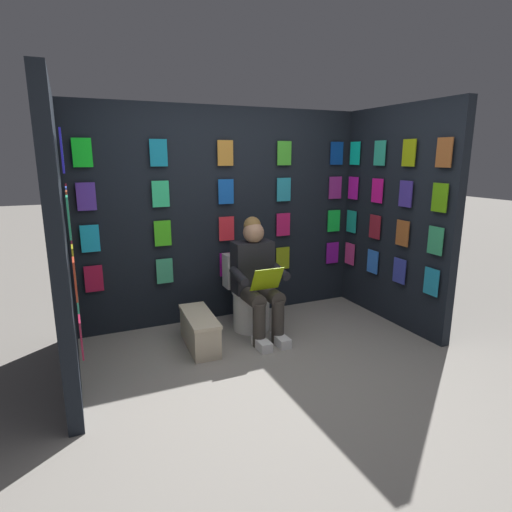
# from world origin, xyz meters

# --- Properties ---
(ground_plane) EXTENTS (30.00, 30.00, 0.00)m
(ground_plane) POSITION_xyz_m (0.00, 0.00, 0.00)
(ground_plane) COLOR gray
(display_wall_back) EXTENTS (3.26, 0.14, 2.28)m
(display_wall_back) POSITION_xyz_m (-0.00, -1.66, 1.14)
(display_wall_back) COLOR black
(display_wall_back) RESTS_ON ground
(display_wall_left) EXTENTS (0.14, 1.62, 2.28)m
(display_wall_left) POSITION_xyz_m (-1.63, -0.81, 1.14)
(display_wall_left) COLOR black
(display_wall_left) RESTS_ON ground
(display_wall_right) EXTENTS (0.14, 1.62, 2.28)m
(display_wall_right) POSITION_xyz_m (1.63, -0.81, 1.14)
(display_wall_right) COLOR black
(display_wall_right) RESTS_ON ground
(toilet) EXTENTS (0.41, 0.55, 0.77)m
(toilet) POSITION_xyz_m (-0.10, -1.22, 0.33)
(toilet) COLOR white
(toilet) RESTS_ON ground
(person_reading) EXTENTS (0.53, 0.68, 1.19)m
(person_reading) POSITION_xyz_m (-0.10, -1.00, 0.60)
(person_reading) COLOR black
(person_reading) RESTS_ON ground
(comic_longbox_near) EXTENTS (0.29, 0.71, 0.32)m
(comic_longbox_near) POSITION_xyz_m (0.51, -0.96, 0.16)
(comic_longbox_near) COLOR beige
(comic_longbox_near) RESTS_ON ground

